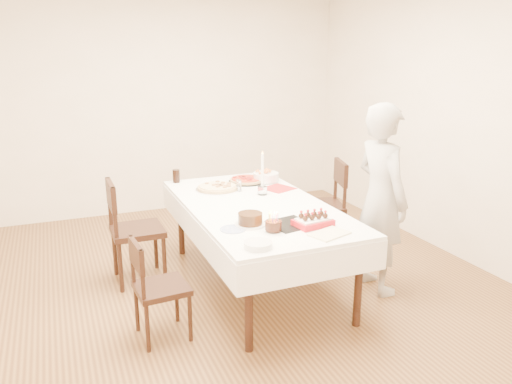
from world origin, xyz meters
name	(u,v)px	position (x,y,z in m)	size (l,w,h in m)	color
floor	(242,284)	(0.00, 0.00, 0.00)	(5.00, 5.00, 0.00)	#54331C
wall_back	(171,106)	(0.00, 2.50, 1.35)	(4.50, 0.04, 2.70)	white
wall_front	(474,235)	(0.00, -2.50, 1.35)	(4.50, 0.04, 2.70)	white
wall_right	(453,121)	(2.25, 0.00, 1.35)	(0.04, 5.00, 2.70)	white
dining_table	(256,245)	(0.12, -0.04, 0.38)	(1.14, 2.14, 0.75)	white
chair_right_savory	(320,206)	(1.04, 0.47, 0.48)	(0.49, 0.49, 0.95)	black
chair_left_savory	(137,231)	(-0.82, 0.45, 0.47)	(0.49, 0.49, 0.95)	black
chair_left_dessert	(161,288)	(-0.83, -0.56, 0.38)	(0.39, 0.39, 0.77)	black
person	(381,199)	(1.07, -0.50, 0.81)	(0.59, 0.39, 1.62)	#A8A39E
pizza_white	(217,188)	(-0.04, 0.53, 0.77)	(0.41, 0.41, 0.04)	beige
pizza_pepperoni	(246,180)	(0.31, 0.69, 0.77)	(0.36, 0.36, 0.04)	red
red_placemat	(278,189)	(0.51, 0.35, 0.75)	(0.26, 0.26, 0.01)	#B21E1E
pasta_bowl	(266,177)	(0.51, 0.64, 0.80)	(0.26, 0.26, 0.08)	white
taper_candle	(262,173)	(0.29, 0.22, 0.95)	(0.09, 0.09, 0.41)	white
shaker_pair	(240,186)	(0.14, 0.40, 0.80)	(0.09, 0.09, 0.10)	white
cola_glass	(176,176)	(-0.34, 0.95, 0.82)	(0.07, 0.07, 0.13)	black
layer_cake	(250,219)	(-0.12, -0.52, 0.80)	(0.24, 0.24, 0.10)	black
cake_board	(290,224)	(0.16, -0.61, 0.75)	(0.31, 0.31, 0.01)	black
birthday_cake	(273,221)	(-0.02, -0.70, 0.83)	(0.12, 0.12, 0.13)	#3C1B10
strawberry_box	(313,221)	(0.31, -0.71, 0.79)	(0.28, 0.19, 0.07)	#B1141E
box_lid	(329,235)	(0.33, -0.92, 0.75)	(0.28, 0.19, 0.02)	beige
plate_stack	(258,245)	(-0.24, -0.95, 0.77)	(0.19, 0.19, 0.04)	white
china_plate	(233,229)	(-0.28, -0.56, 0.75)	(0.19, 0.19, 0.01)	white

